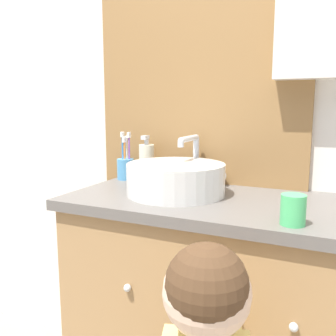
% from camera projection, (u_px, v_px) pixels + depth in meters
% --- Properties ---
extents(wall_back, '(3.20, 0.18, 2.50)m').
position_uv_depth(wall_back, '(256.00, 83.00, 1.41)').
color(wall_back, silver).
rests_on(wall_back, ground_plane).
extents(vanity_counter, '(1.09, 0.51, 0.89)m').
position_uv_depth(vanity_counter, '(225.00, 324.00, 1.30)').
color(vanity_counter, '#A37A4C').
rests_on(vanity_counter, ground_plane).
extents(sink_basin, '(0.34, 0.40, 0.20)m').
position_uv_depth(sink_basin, '(177.00, 178.00, 1.30)').
color(sink_basin, silver).
rests_on(sink_basin, vanity_counter).
extents(toothbrush_holder, '(0.07, 0.07, 0.20)m').
position_uv_depth(toothbrush_holder, '(126.00, 167.00, 1.57)').
color(toothbrush_holder, '#4C93C6').
rests_on(toothbrush_holder, vanity_counter).
extents(soap_dispenser, '(0.06, 0.06, 0.19)m').
position_uv_depth(soap_dispenser, '(147.00, 162.00, 1.54)').
color(soap_dispenser, beige).
rests_on(soap_dispenser, vanity_counter).
extents(drinking_cup, '(0.06, 0.06, 0.08)m').
position_uv_depth(drinking_cup, '(293.00, 210.00, 0.97)').
color(drinking_cup, '#4CC670').
rests_on(drinking_cup, vanity_counter).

